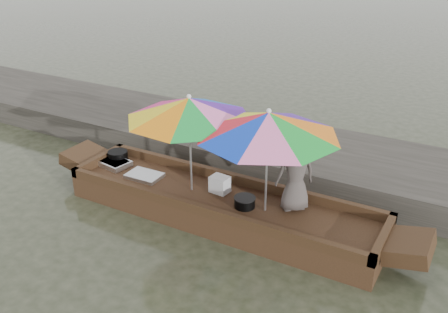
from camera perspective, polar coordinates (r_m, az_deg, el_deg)
The scene contains 11 objects.
water at distance 7.75m, azimuth -0.37°, elevation -7.00°, with size 80.00×80.00×0.00m, color #282E1C.
dock at distance 9.39m, azimuth 6.31°, elevation 0.50°, with size 22.00×2.20×0.50m, color #2D2B26.
boat_hull at distance 7.66m, azimuth -0.37°, elevation -5.89°, with size 4.94×1.20×0.35m, color black.
cooking_pot at distance 8.91m, azimuth -12.03°, elevation 0.04°, with size 0.34×0.34×0.18m, color black.
tray_crayfish at distance 8.77m, azimuth -12.51°, elevation -0.72°, with size 0.57×0.39×0.09m, color silver.
tray_scallop at distance 8.27m, azimuth -9.09°, elevation -2.18°, with size 0.57×0.39×0.06m, color silver.
charcoal_grill at distance 7.31m, azimuth 2.37°, elevation -5.28°, with size 0.30×0.30×0.14m, color black.
supply_bag at distance 7.68m, azimuth -0.48°, elevation -3.20°, with size 0.28×0.22×0.26m, color silver.
vendor at distance 7.11m, azimuth 8.18°, elevation -1.87°, with size 0.56×0.37×1.15m, color #4D4642.
umbrella_bow at distance 7.48m, azimuth -3.87°, elevation 1.41°, with size 1.90×1.90×1.55m, color #5214A5, non-canonical shape.
umbrella_stern at distance 6.92m, azimuth 4.92°, elevation -0.62°, with size 2.00×2.00×1.55m, color orange, non-canonical shape.
Camera 1 is at (3.29, -5.72, 4.07)m, focal length 40.00 mm.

